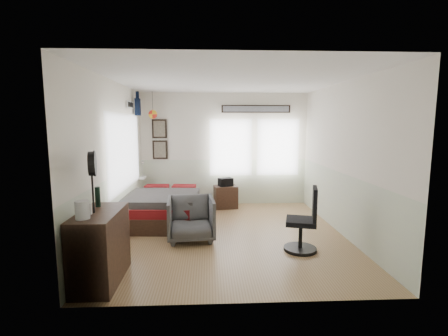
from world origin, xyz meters
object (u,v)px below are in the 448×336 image
Objects in this scene: bed at (164,207)px; armchair at (191,218)px; dresser at (101,247)px; nightstand at (226,197)px; task_chair at (305,225)px.

bed is 2.42× the size of armchair.
dresser is 3.94m from nightstand.
dresser is (-0.44, -2.52, 0.16)m from bed.
armchair is 0.79× the size of task_chair.
armchair is at bearing 54.24° from dresser.
armchair is 1.89m from task_chair.
task_chair reaches higher than dresser.
bed is at bearing -150.31° from nightstand.
nightstand is 2.90m from task_chair.
bed is at bearing 160.89° from task_chair.
dresser reaches higher than bed.
nightstand is (0.70, 2.08, -0.11)m from armchair.
task_chair is at bearing 16.68° from dresser.
dresser is 2.96m from task_chair.
dresser is 0.98× the size of task_chair.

